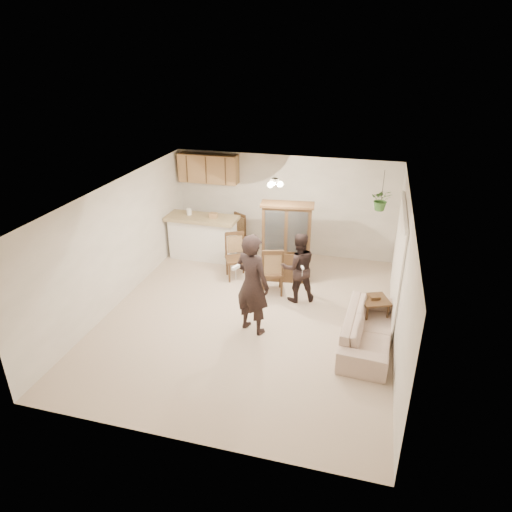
% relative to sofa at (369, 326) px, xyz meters
% --- Properties ---
extents(floor, '(6.50, 6.50, 0.00)m').
position_rel_sofa_xyz_m(floor, '(-2.29, 0.34, -0.37)').
color(floor, beige).
rests_on(floor, ground).
extents(ceiling, '(5.50, 6.50, 0.02)m').
position_rel_sofa_xyz_m(ceiling, '(-2.29, 0.34, 2.13)').
color(ceiling, white).
rests_on(ceiling, wall_back).
extents(wall_back, '(5.50, 0.02, 2.50)m').
position_rel_sofa_xyz_m(wall_back, '(-2.29, 3.59, 0.88)').
color(wall_back, silver).
rests_on(wall_back, ground).
extents(wall_front, '(5.50, 0.02, 2.50)m').
position_rel_sofa_xyz_m(wall_front, '(-2.29, -2.91, 0.88)').
color(wall_front, silver).
rests_on(wall_front, ground).
extents(wall_left, '(0.02, 6.50, 2.50)m').
position_rel_sofa_xyz_m(wall_left, '(-5.04, 0.34, 0.88)').
color(wall_left, silver).
rests_on(wall_left, ground).
extents(wall_right, '(0.02, 6.50, 2.50)m').
position_rel_sofa_xyz_m(wall_right, '(0.46, 0.34, 0.88)').
color(wall_right, silver).
rests_on(wall_right, ground).
extents(breakfast_bar, '(1.60, 0.55, 1.00)m').
position_rel_sofa_xyz_m(breakfast_bar, '(-4.14, 2.69, 0.13)').
color(breakfast_bar, white).
rests_on(breakfast_bar, floor).
extents(bar_top, '(1.75, 0.70, 0.08)m').
position_rel_sofa_xyz_m(bar_top, '(-4.14, 2.69, 0.68)').
color(bar_top, tan).
rests_on(bar_top, breakfast_bar).
extents(upper_cabinets, '(1.50, 0.34, 0.70)m').
position_rel_sofa_xyz_m(upper_cabinets, '(-4.19, 3.41, 1.73)').
color(upper_cabinets, olive).
rests_on(upper_cabinets, wall_back).
extents(vertical_blinds, '(0.06, 2.30, 2.10)m').
position_rel_sofa_xyz_m(vertical_blinds, '(0.42, 1.24, 0.73)').
color(vertical_blinds, white).
rests_on(vertical_blinds, wall_right).
extents(ceiling_fixture, '(0.36, 0.36, 0.20)m').
position_rel_sofa_xyz_m(ceiling_fixture, '(-2.09, 1.54, 2.03)').
color(ceiling_fixture, '#F8E4BA').
rests_on(ceiling_fixture, ceiling).
extents(hanging_plant, '(0.43, 0.37, 0.48)m').
position_rel_sofa_xyz_m(hanging_plant, '(0.01, 2.74, 1.48)').
color(hanging_plant, '#2E5522').
rests_on(hanging_plant, ceiling).
extents(plant_cord, '(0.01, 0.01, 0.65)m').
position_rel_sofa_xyz_m(plant_cord, '(0.01, 2.74, 1.81)').
color(plant_cord, black).
rests_on(plant_cord, ceiling).
extents(sofa, '(0.85, 1.92, 0.73)m').
position_rel_sofa_xyz_m(sofa, '(0.00, 0.00, 0.00)').
color(sofa, beige).
rests_on(sofa, floor).
extents(adult, '(0.77, 0.65, 1.80)m').
position_rel_sofa_xyz_m(adult, '(-2.11, -0.10, 0.53)').
color(adult, black).
rests_on(adult, floor).
extents(child, '(0.80, 0.73, 1.35)m').
position_rel_sofa_xyz_m(child, '(-1.50, 1.23, 0.31)').
color(child, black).
rests_on(child, floor).
extents(china_hutch, '(1.19, 0.57, 1.80)m').
position_rel_sofa_xyz_m(china_hutch, '(-1.93, 2.10, 0.53)').
color(china_hutch, '#3A2315').
rests_on(china_hutch, floor).
extents(side_table, '(0.66, 0.66, 0.61)m').
position_rel_sofa_xyz_m(side_table, '(0.06, 0.68, -0.08)').
color(side_table, '#3A2315').
rests_on(side_table, floor).
extents(chair_bar, '(0.63, 0.63, 1.06)m').
position_rel_sofa_xyz_m(chair_bar, '(-3.02, 1.84, -0.07)').
color(chair_bar, '#3A2315').
rests_on(chair_bar, floor).
extents(chair_hutch_left, '(0.62, 0.62, 1.03)m').
position_rel_sofa_xyz_m(chair_hutch_left, '(-3.48, 3.15, -0.08)').
color(chair_hutch_left, '#3A2315').
rests_on(chair_hutch_left, floor).
extents(chair_hutch_right, '(0.60, 0.60, 1.08)m').
position_rel_sofa_xyz_m(chair_hutch_right, '(-2.08, 1.40, -0.06)').
color(chair_hutch_right, '#3A2315').
rests_on(chair_hutch_right, floor).
extents(controller_adult, '(0.11, 0.18, 0.05)m').
position_rel_sofa_xyz_m(controller_adult, '(-2.28, -0.52, 1.12)').
color(controller_adult, white).
rests_on(controller_adult, adult).
extents(controller_child, '(0.09, 0.13, 0.04)m').
position_rel_sofa_xyz_m(controller_child, '(-1.36, 0.91, 0.55)').
color(controller_child, white).
rests_on(controller_child, child).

